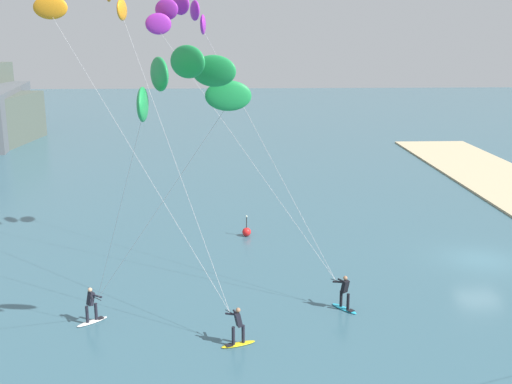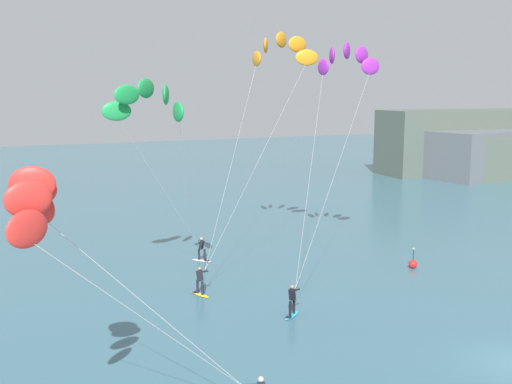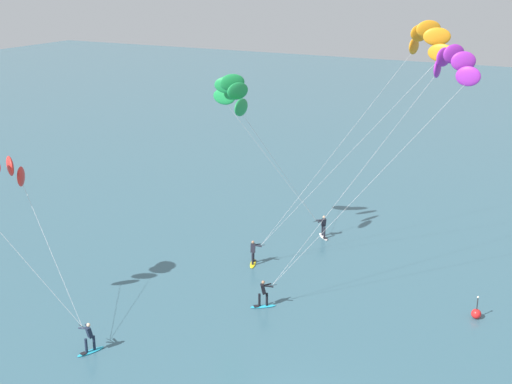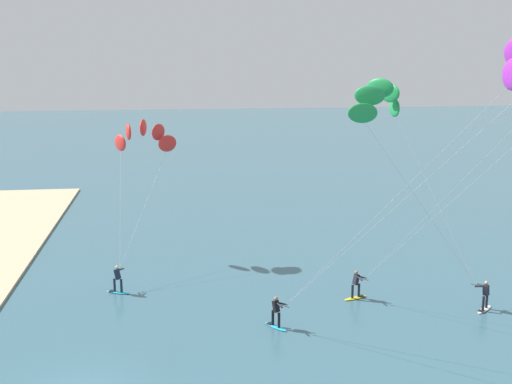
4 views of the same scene
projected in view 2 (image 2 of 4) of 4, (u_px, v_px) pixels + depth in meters
kitesurfer_nearshore at (47, 213)px, 18.35m from camera, size 8.44×4.38×9.30m
kitesurfer_mid_water at (149, 108)px, 33.30m from camera, size 7.63×7.76×12.24m
kitesurfer_far_out at (344, 69)px, 38.70m from camera, size 10.53×10.23×14.70m
kitesurfer_downwind at (278, 58)px, 41.58m from camera, size 11.26×10.31×15.64m
marker_buoy at (413, 264)px, 39.45m from camera, size 0.56×0.56×1.38m
distant_headland at (472, 149)px, 85.16m from camera, size 27.07×19.50×8.97m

